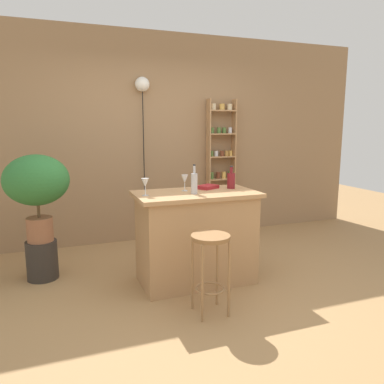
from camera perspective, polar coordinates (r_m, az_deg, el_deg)
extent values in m
plane|color=#A37A4C|center=(3.71, 2.31, -14.98)|extent=(12.00, 12.00, 0.00)
cube|color=#997551|center=(5.22, -5.93, 8.11)|extent=(6.40, 0.10, 2.80)
cube|color=tan|center=(3.81, 0.61, -7.17)|extent=(1.11, 0.60, 0.88)
cube|color=tan|center=(3.70, 0.62, -0.33)|extent=(1.21, 0.66, 0.04)
cylinder|color=#997047|center=(3.08, 1.60, -13.78)|extent=(0.02, 0.02, 0.65)
cylinder|color=#997047|center=(3.17, 5.64, -13.13)|extent=(0.02, 0.02, 0.65)
cylinder|color=#997047|center=(3.28, 0.03, -12.24)|extent=(0.02, 0.02, 0.65)
cylinder|color=#997047|center=(3.37, 3.86, -11.69)|extent=(0.02, 0.02, 0.65)
torus|color=#997047|center=(3.27, 2.77, -14.40)|extent=(0.25, 0.25, 0.02)
cylinder|color=olive|center=(3.11, 2.84, -6.87)|extent=(0.33, 0.33, 0.03)
cube|color=tan|center=(5.36, 2.49, 3.60)|extent=(0.02, 0.14, 1.94)
cube|color=tan|center=(5.53, 6.30, 3.74)|extent=(0.02, 0.14, 1.94)
cube|color=tan|center=(5.59, 4.32, -4.59)|extent=(0.38, 0.14, 0.02)
cylinder|color=brown|center=(5.53, 3.08, -4.23)|extent=(0.07, 0.07, 0.08)
cylinder|color=#4C7033|center=(5.59, 4.30, -4.11)|extent=(0.07, 0.07, 0.08)
cylinder|color=gold|center=(5.63, 5.40, -4.01)|extent=(0.07, 0.07, 0.08)
cube|color=tan|center=(5.52, 4.36, -1.34)|extent=(0.38, 0.14, 0.02)
cylinder|color=silver|center=(5.46, 2.96, -0.88)|extent=(0.06, 0.06, 0.09)
cylinder|color=brown|center=(5.50, 3.92, -0.82)|extent=(0.06, 0.06, 0.09)
cylinder|color=beige|center=(5.52, 4.88, -0.77)|extent=(0.06, 0.06, 0.09)
cylinder|color=silver|center=(5.58, 5.74, -0.68)|extent=(0.06, 0.06, 0.09)
cube|color=tan|center=(5.46, 4.40, 1.99)|extent=(0.38, 0.14, 0.02)
cylinder|color=#4C7033|center=(5.39, 2.98, 2.50)|extent=(0.06, 0.06, 0.10)
cylinder|color=brown|center=(5.43, 3.99, 2.55)|extent=(0.06, 0.06, 0.10)
cylinder|color=gold|center=(5.47, 4.86, 2.58)|extent=(0.06, 0.06, 0.10)
cylinder|color=#4C7033|center=(5.52, 5.76, 2.64)|extent=(0.06, 0.06, 0.10)
cube|color=tan|center=(5.43, 4.45, 5.37)|extent=(0.38, 0.14, 0.02)
cylinder|color=#4C7033|center=(5.37, 2.98, 5.84)|extent=(0.05, 0.05, 0.08)
cylinder|color=silver|center=(5.38, 3.70, 5.84)|extent=(0.05, 0.05, 0.08)
cylinder|color=brown|center=(5.42, 4.57, 5.86)|extent=(0.05, 0.05, 0.08)
cylinder|color=#AD7A38|center=(5.45, 5.28, 5.87)|extent=(0.05, 0.05, 0.08)
cylinder|color=gold|center=(5.50, 5.88, 5.89)|extent=(0.05, 0.05, 0.08)
cube|color=tan|center=(5.41, 4.50, 8.79)|extent=(0.38, 0.14, 0.02)
cylinder|color=#4C7033|center=(5.35, 3.07, 9.33)|extent=(0.06, 0.06, 0.08)
cylinder|color=#4C7033|center=(5.39, 4.10, 9.32)|extent=(0.06, 0.06, 0.08)
cylinder|color=#4C7033|center=(5.44, 4.91, 9.31)|extent=(0.06, 0.06, 0.08)
cylinder|color=silver|center=(5.47, 5.82, 9.30)|extent=(0.06, 0.06, 0.08)
cube|color=tan|center=(5.42, 4.54, 12.21)|extent=(0.38, 0.14, 0.02)
cylinder|color=beige|center=(5.36, 3.26, 12.81)|extent=(0.07, 0.07, 0.09)
cylinder|color=gold|center=(5.43, 4.58, 12.76)|extent=(0.07, 0.07, 0.09)
cylinder|color=beige|center=(5.47, 5.75, 12.71)|extent=(0.07, 0.07, 0.09)
cylinder|color=#2D2823|center=(4.24, -21.80, -9.55)|extent=(0.31, 0.31, 0.40)
cylinder|color=#935B3D|center=(4.14, -22.10, -5.27)|extent=(0.26, 0.26, 0.25)
cylinder|color=brown|center=(4.10, -22.28, -2.50)|extent=(0.03, 0.03, 0.16)
ellipsoid|color=#2D7033|center=(4.05, -22.57, 1.69)|extent=(0.64, 0.57, 0.51)
cylinder|color=maroon|center=(3.93, 5.96, 1.71)|extent=(0.08, 0.08, 0.16)
cylinder|color=maroon|center=(3.92, 5.99, 3.33)|extent=(0.03, 0.03, 0.06)
cylinder|color=black|center=(3.92, 6.00, 3.87)|extent=(0.04, 0.04, 0.01)
cylinder|color=#B2B2B7|center=(3.59, 0.35, 1.25)|extent=(0.06, 0.06, 0.20)
cylinder|color=#B2B2B7|center=(3.57, 0.35, 3.42)|extent=(0.02, 0.02, 0.08)
cylinder|color=black|center=(3.57, 0.35, 4.12)|extent=(0.03, 0.03, 0.01)
cylinder|color=silver|center=(3.78, -1.12, 0.20)|extent=(0.06, 0.06, 0.00)
cylinder|color=silver|center=(3.77, -1.12, 0.79)|extent=(0.01, 0.01, 0.08)
cone|color=silver|center=(3.76, -1.12, 2.00)|extent=(0.07, 0.07, 0.08)
cylinder|color=silver|center=(3.55, -7.09, -0.51)|extent=(0.06, 0.06, 0.00)
cylinder|color=silver|center=(3.54, -7.10, 0.12)|extent=(0.01, 0.01, 0.08)
cone|color=silver|center=(3.53, -7.13, 1.40)|extent=(0.07, 0.07, 0.08)
cube|color=maroon|center=(3.91, 2.37, 0.78)|extent=(0.26, 0.23, 0.03)
cylinder|color=black|center=(5.10, -7.29, 4.10)|extent=(0.01, 0.01, 2.10)
sphere|color=white|center=(5.10, -7.56, 15.92)|extent=(0.19, 0.19, 0.19)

